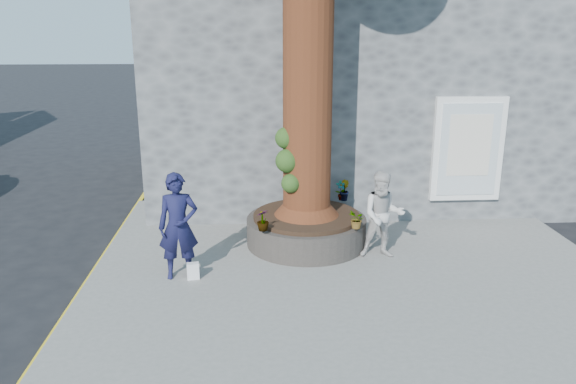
{
  "coord_description": "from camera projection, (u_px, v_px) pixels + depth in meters",
  "views": [
    {
      "loc": [
        -0.16,
        -8.16,
        4.17
      ],
      "look_at": [
        0.43,
        1.72,
        1.25
      ],
      "focal_mm": 35.0,
      "sensor_mm": 36.0,
      "label": 1
    }
  ],
  "objects": [
    {
      "name": "plant_c",
      "position": [
        263.0,
        220.0,
        9.84
      ],
      "size": [
        0.3,
        0.3,
        0.38
      ],
      "primitive_type": "imported",
      "rotation": [
        0.0,
        0.0,
        3.83
      ],
      "color": "gray",
      "rests_on": "planter"
    },
    {
      "name": "woman",
      "position": [
        383.0,
        215.0,
        10.08
      ],
      "size": [
        0.83,
        0.67,
        1.6
      ],
      "primitive_type": "imported",
      "rotation": [
        0.0,
        0.0,
        -0.09
      ],
      "color": "beige",
      "rests_on": "pavement"
    },
    {
      "name": "ground",
      "position": [
        268.0,
        297.0,
        9.0
      ],
      "size": [
        120.0,
        120.0,
        0.0
      ],
      "primitive_type": "plane",
      "color": "black",
      "rests_on": "ground"
    },
    {
      "name": "plant_a",
      "position": [
        341.0,
        191.0,
        11.56
      ],
      "size": [
        0.24,
        0.19,
        0.41
      ],
      "primitive_type": "imported",
      "rotation": [
        0.0,
        0.0,
        0.21
      ],
      "color": "gray",
      "rests_on": "planter"
    },
    {
      "name": "plant_d",
      "position": [
        357.0,
        219.0,
        9.94
      ],
      "size": [
        0.33,
        0.35,
        0.34
      ],
      "primitive_type": "imported",
      "rotation": [
        0.0,
        0.0,
        4.93
      ],
      "color": "gray",
      "rests_on": "planter"
    },
    {
      "name": "stone_shop",
      "position": [
        353.0,
        66.0,
        15.14
      ],
      "size": [
        10.3,
        8.3,
        6.3
      ],
      "color": "#4A4C4F",
      "rests_on": "ground"
    },
    {
      "name": "shopping_bag",
      "position": [
        193.0,
        271.0,
        9.35
      ],
      "size": [
        0.22,
        0.15,
        0.28
      ],
      "primitive_type": "cube",
      "rotation": [
        0.0,
        0.0,
        0.16
      ],
      "color": "white",
      "rests_on": "pavement"
    },
    {
      "name": "man",
      "position": [
        178.0,
        226.0,
        9.22
      ],
      "size": [
        0.7,
        0.5,
        1.8
      ],
      "primitive_type": "imported",
      "rotation": [
        0.0,
        0.0,
        0.12
      ],
      "color": "#141537",
      "rests_on": "pavement"
    },
    {
      "name": "pavement",
      "position": [
        350.0,
        266.0,
        10.03
      ],
      "size": [
        9.0,
        8.0,
        0.12
      ],
      "primitive_type": "cube",
      "color": "slate",
      "rests_on": "ground"
    },
    {
      "name": "yellow_line",
      "position": [
        92.0,
        275.0,
        9.79
      ],
      "size": [
        0.1,
        30.0,
        0.01
      ],
      "primitive_type": "cube",
      "color": "yellow",
      "rests_on": "ground"
    },
    {
      "name": "plant_b",
      "position": [
        344.0,
        190.0,
        11.56
      ],
      "size": [
        0.27,
        0.28,
        0.42
      ],
      "primitive_type": "imported",
      "rotation": [
        0.0,
        0.0,
        1.8
      ],
      "color": "gray",
      "rests_on": "planter"
    },
    {
      "name": "planter",
      "position": [
        306.0,
        229.0,
        10.85
      ],
      "size": [
        2.3,
        2.3,
        0.6
      ],
      "color": "black",
      "rests_on": "pavement"
    }
  ]
}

